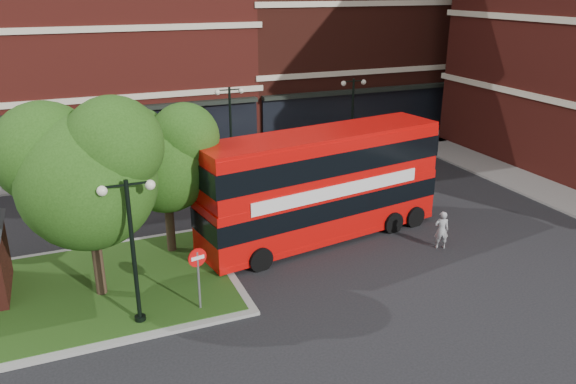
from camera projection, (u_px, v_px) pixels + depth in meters
name	position (u px, v px, depth m)	size (l,w,h in m)	color
ground	(297.00, 294.00, 20.18)	(120.00, 120.00, 0.00)	black
pavement_far	(191.00, 165.00, 34.47)	(44.00, 3.00, 0.12)	slate
terrace_far_left	(34.00, 42.00, 35.72)	(26.00, 12.00, 14.00)	maroon
terrace_far_right	(342.00, 18.00, 43.21)	(18.00, 12.00, 16.00)	#471911
traffic_island	(57.00, 296.00, 19.91)	(12.60, 7.60, 0.15)	gray
tree_island_west	(83.00, 168.00, 18.40)	(5.40, 4.71, 7.21)	#2D2116
tree_island_east	(162.00, 154.00, 21.83)	(4.46, 3.90, 6.29)	#2D2116
lamp_island	(133.00, 246.00, 17.42)	(1.72, 0.36, 5.00)	black
lamp_far_left	(231.00, 125.00, 32.49)	(1.72, 0.36, 5.00)	black
lamp_far_right	(352.00, 113.00, 35.34)	(1.72, 0.36, 5.00)	black
bus	(322.00, 178.00, 23.76)	(11.19, 4.24, 4.17)	#C30A07
woman	(441.00, 230.00, 23.43)	(0.60, 0.40, 1.65)	gray
car_silver	(173.00, 158.00, 33.36)	(1.86, 4.62, 1.57)	#AFB1B7
car_white	(270.00, 154.00, 34.07)	(1.65, 4.72, 1.56)	white
no_entry_sign	(198.00, 267.00, 18.52)	(0.65, 0.19, 2.37)	slate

